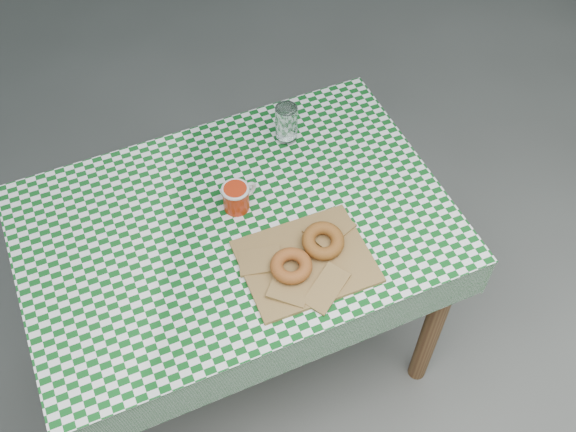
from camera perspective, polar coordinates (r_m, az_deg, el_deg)
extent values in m
plane|color=#54544E|center=(2.40, -5.11, -13.91)|extent=(60.00, 60.00, 0.00)
cube|color=brown|center=(2.12, -3.87, -6.76)|extent=(1.20, 0.85, 0.75)
cube|color=#0C4E17|center=(1.81, -4.51, -0.66)|extent=(1.22, 0.87, 0.01)
cube|color=olive|center=(1.72, 1.55, -3.83)|extent=(0.34, 0.28, 0.02)
torus|color=#A54922|center=(1.68, 0.28, -4.27)|extent=(0.12, 0.12, 0.03)
torus|color=brown|center=(1.73, 3.02, -2.13)|extent=(0.12, 0.12, 0.03)
cylinder|color=white|center=(1.97, -0.14, 7.93)|extent=(0.07, 0.07, 0.12)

